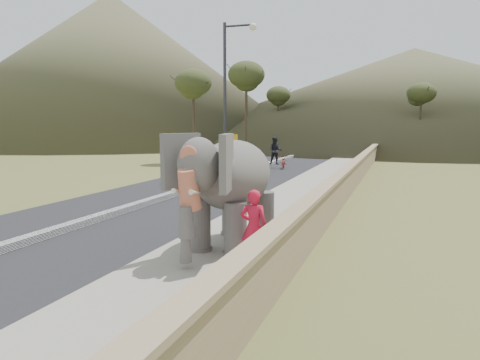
{
  "coord_description": "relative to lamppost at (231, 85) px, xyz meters",
  "views": [
    {
      "loc": [
        3.69,
        -6.64,
        3.04
      ],
      "look_at": [
        0.2,
        3.46,
        1.7
      ],
      "focal_mm": 35.0,
      "sensor_mm": 36.0,
      "label": 1
    }
  ],
  "objects": [
    {
      "name": "ground",
      "position": [
        4.69,
        -16.13,
        -4.87
      ],
      "size": [
        160.0,
        160.0,
        0.0
      ],
      "primitive_type": "plane",
      "color": "olive",
      "rests_on": "ground"
    },
    {
      "name": "road",
      "position": [
        -0.31,
        -6.13,
        -4.86
      ],
      "size": [
        7.0,
        120.0,
        0.03
      ],
      "primitive_type": "cube",
      "color": "black",
      "rests_on": "ground"
    },
    {
      "name": "median",
      "position": [
        -0.31,
        -6.13,
        -4.76
      ],
      "size": [
        0.35,
        120.0,
        0.22
      ],
      "primitive_type": "cube",
      "color": "black",
      "rests_on": "ground"
    },
    {
      "name": "walkway",
      "position": [
        4.69,
        -6.13,
        -4.8
      ],
      "size": [
        3.0,
        120.0,
        0.15
      ],
      "primitive_type": "cube",
      "color": "#9E9687",
      "rests_on": "ground"
    },
    {
      "name": "parapet",
      "position": [
        6.34,
        -6.13,
        -4.32
      ],
      "size": [
        0.3,
        120.0,
        1.1
      ],
      "primitive_type": "cube",
      "color": "tan",
      "rests_on": "ground"
    },
    {
      "name": "lamppost",
      "position": [
        0.0,
        0.0,
        0.0
      ],
      "size": [
        1.76,
        0.36,
        8.0
      ],
      "color": "#303035",
      "rests_on": "ground"
    },
    {
      "name": "signboard",
      "position": [
        0.19,
        -0.35,
        -3.23
      ],
      "size": [
        0.6,
        0.08,
        2.4
      ],
      "color": "#2D2D33",
      "rests_on": "ground"
    },
    {
      "name": "hill_left",
      "position": [
        -33.31,
        38.87,
        6.13
      ],
      "size": [
        60.0,
        60.0,
        22.0
      ],
      "primitive_type": "cone",
      "color": "brown",
      "rests_on": "ground"
    },
    {
      "name": "hill_far",
      "position": [
        9.69,
        53.87,
        2.13
      ],
      "size": [
        80.0,
        80.0,
        14.0
      ],
      "primitive_type": "cone",
      "color": "brown",
      "rests_on": "ground"
    },
    {
      "name": "elephant_and_man",
      "position": [
        4.71,
        -12.6,
        -3.43
      ],
      "size": [
        2.32,
        3.77,
        2.6
      ],
      "color": "slate",
      "rests_on": "ground"
    },
    {
      "name": "motorcyclist",
      "position": [
        0.92,
        6.55,
        -4.03
      ],
      "size": [
        1.5,
        1.72,
        2.06
      ],
      "color": "maroon",
      "rests_on": "ground"
    },
    {
      "name": "trees",
      "position": [
        9.88,
        14.99,
        -1.21
      ],
      "size": [
        47.48,
        44.51,
        8.59
      ],
      "color": "#473828",
      "rests_on": "ground"
    }
  ]
}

